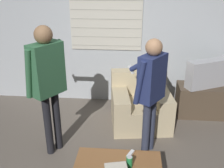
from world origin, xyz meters
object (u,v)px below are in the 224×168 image
at_px(tv, 209,73).
at_px(person_right_standing, 151,85).
at_px(spare_remote, 130,154).
at_px(person_left_standing, 47,76).
at_px(soda_can, 129,162).
at_px(armchair_beige, 140,105).

distance_m(tv, person_right_standing, 1.49).
distance_m(tv, spare_remote, 2.11).
height_order(person_left_standing, soda_can, person_left_standing).
bearing_deg(soda_can, person_left_standing, 145.57).
relative_size(tv, person_right_standing, 0.51).
relative_size(armchair_beige, soda_can, 7.86).
bearing_deg(armchair_beige, person_left_standing, 27.29).
distance_m(person_left_standing, person_right_standing, 1.28).
xyz_separation_m(person_left_standing, spare_remote, (1.05, -0.52, -0.69)).
height_order(armchair_beige, person_right_standing, person_right_standing).
bearing_deg(tv, soda_can, 31.26).
height_order(tv, person_left_standing, person_left_standing).
xyz_separation_m(person_left_standing, person_right_standing, (1.27, 0.10, -0.11)).
distance_m(armchair_beige, soda_can, 1.55).
bearing_deg(spare_remote, tv, 79.16).
bearing_deg(spare_remote, person_right_standing, 95.45).
distance_m(person_left_standing, soda_can, 1.42).
bearing_deg(armchair_beige, spare_remote, 76.88).
height_order(armchair_beige, spare_remote, armchair_beige).
height_order(person_left_standing, person_right_standing, person_left_standing).
bearing_deg(tv, person_left_standing, 1.71).
bearing_deg(spare_remote, soda_can, -67.28).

